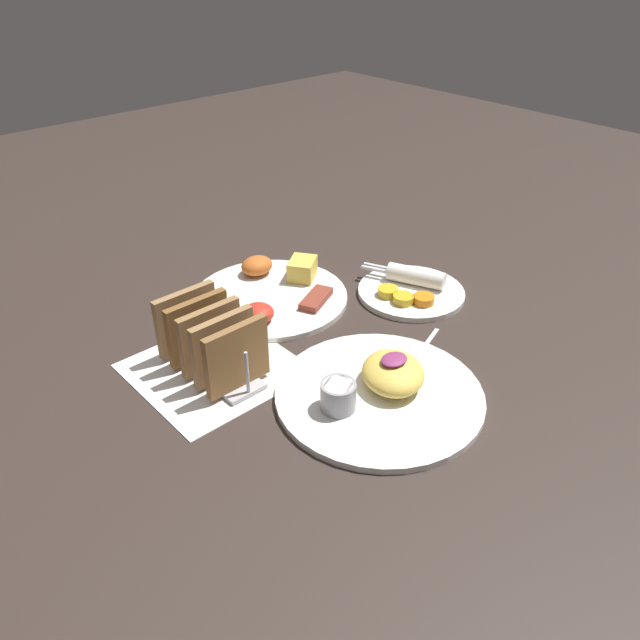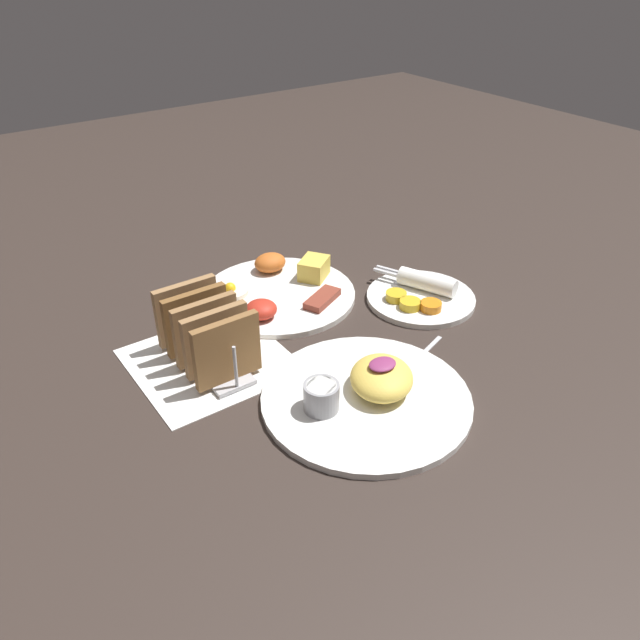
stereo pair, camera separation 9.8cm
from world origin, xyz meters
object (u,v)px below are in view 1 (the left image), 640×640
plate_condiments (411,289)px  plate_foreground (380,389)px  plate_breakfast (270,293)px  toast_rack (211,340)px

plate_condiments → plate_foreground: bearing=-147.7°
plate_breakfast → plate_foreground: 0.32m
plate_condiments → plate_foreground: size_ratio=0.69×
plate_breakfast → plate_foreground: bearing=-99.8°
plate_foreground → plate_condiments: bearing=32.3°
plate_breakfast → plate_condiments: size_ratio=1.35×
plate_condiments → toast_rack: bearing=172.5°
plate_breakfast → plate_condiments: 0.25m
plate_foreground → toast_rack: size_ratio=1.61×
plate_foreground → toast_rack: (-0.14, 0.21, 0.04)m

